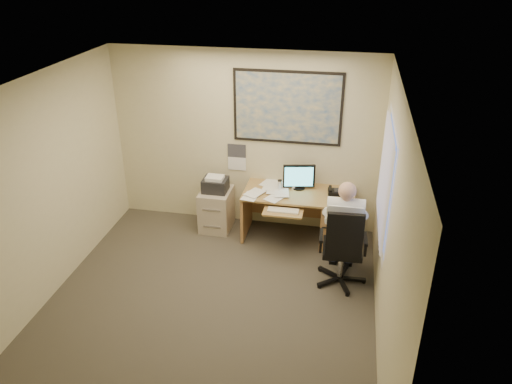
% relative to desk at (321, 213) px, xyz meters
% --- Properties ---
extents(room_shell, '(4.00, 4.50, 2.70)m').
position_rel_desk_xyz_m(room_shell, '(-1.20, -1.90, 0.91)').
color(room_shell, '#3D392F').
rests_on(room_shell, ground).
extents(desk, '(1.60, 0.97, 1.12)m').
position_rel_desk_xyz_m(desk, '(0.00, 0.00, 0.00)').
color(desk, '#A68247').
rests_on(desk, ground).
extents(world_map, '(1.56, 0.03, 1.06)m').
position_rel_desk_xyz_m(world_map, '(-0.58, 0.33, 1.46)').
color(world_map, '#1E4C93').
rests_on(world_map, room_shell).
extents(wall_calendar, '(0.28, 0.01, 0.42)m').
position_rel_desk_xyz_m(wall_calendar, '(-1.33, 0.34, 0.64)').
color(wall_calendar, white).
rests_on(wall_calendar, room_shell).
extents(window_blinds, '(0.06, 1.40, 1.30)m').
position_rel_desk_xyz_m(window_blinds, '(0.77, -1.10, 1.11)').
color(window_blinds, beige).
rests_on(window_blinds, room_shell).
extents(filing_cabinet, '(0.46, 0.55, 0.88)m').
position_rel_desk_xyz_m(filing_cabinet, '(-1.59, 0.04, -0.07)').
color(filing_cabinet, '#B4A691').
rests_on(filing_cabinet, ground).
extents(office_chair, '(0.71, 0.71, 1.14)m').
position_rel_desk_xyz_m(office_chair, '(0.34, -1.05, -0.11)').
color(office_chair, black).
rests_on(office_chair, ground).
extents(person, '(0.59, 0.84, 1.42)m').
position_rel_desk_xyz_m(person, '(0.35, -0.97, 0.26)').
color(person, white).
rests_on(person, office_chair).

